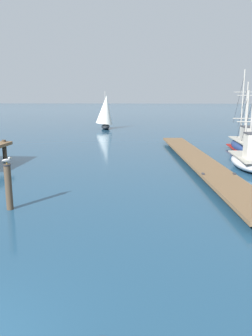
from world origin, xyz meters
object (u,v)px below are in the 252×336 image
object	(u,v)px
fishing_boat_1	(245,145)
perched_seagull	(6,160)
mooring_piling	(8,186)
fishing_boat_2	(250,159)
distant_sailboat	(105,112)

from	to	relation	value
fishing_boat_1	perched_seagull	bearing A→B (deg)	-132.82
mooring_piling	perched_seagull	distance (m)	1.02
fishing_boat_2	mooring_piling	distance (m)	14.04
fishing_boat_2	mooring_piling	bearing A→B (deg)	-145.36
fishing_boat_1	distant_sailboat	world-z (taller)	fishing_boat_1
perched_seagull	fishing_boat_2	bearing A→B (deg)	34.64
fishing_boat_1	fishing_boat_2	xyz separation A→B (m)	(-1.37, -5.96, -0.03)
fishing_boat_1	fishing_boat_2	size ratio (longest dim) A/B	1.28
mooring_piling	perched_seagull	xyz separation A→B (m)	(-0.00, -0.00, 1.02)
fishing_boat_1	distant_sailboat	size ratio (longest dim) A/B	1.45
distant_sailboat	mooring_piling	bearing A→B (deg)	-89.44
fishing_boat_2	perched_seagull	world-z (taller)	fishing_boat_2
distant_sailboat	fishing_boat_1	bearing A→B (deg)	-54.76
fishing_boat_2	mooring_piling	size ratio (longest dim) A/B	3.13
fishing_boat_1	perched_seagull	xyz separation A→B (m)	(-12.92, -13.94, 1.29)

